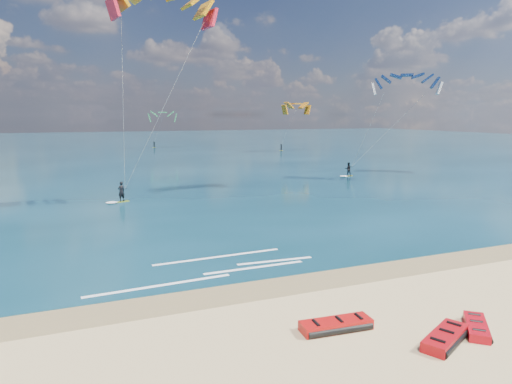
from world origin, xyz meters
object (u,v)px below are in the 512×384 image
Objects in this scene: packed_kite_mid at (336,330)px; kitesurfer_main at (142,90)px; packed_kite_left at (445,343)px; kitesurfer_far at (378,119)px; packed_kite_right at (476,331)px.

packed_kite_mid is 0.15× the size of kitesurfer_main.
kitesurfer_far reaches higher than packed_kite_left.
packed_kite_right is 30.61m from kitesurfer_main.
packed_kite_mid is at bearing -136.69° from kitesurfer_far.
packed_kite_right is 0.12× the size of kitesurfer_main.
packed_kite_right is at bearing -98.53° from kitesurfer_main.
kitesurfer_main is (-7.57, 27.99, 9.82)m from packed_kite_right.
kitesurfer_main is at bearing 100.75° from packed_kite_mid.
kitesurfer_main reaches higher than packed_kite_left.
packed_kite_right is at bearing -18.71° from packed_kite_mid.
packed_kite_left is 3.73m from packed_kite_mid.
kitesurfer_far is (21.51, 35.10, 7.20)m from packed_kite_right.
kitesurfer_main is (-5.87, 28.23, 9.82)m from packed_kite_left.
packed_kite_right is (1.70, 0.24, 0.00)m from packed_kite_left.
packed_kite_left is at bearing -32.56° from packed_kite_mid.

